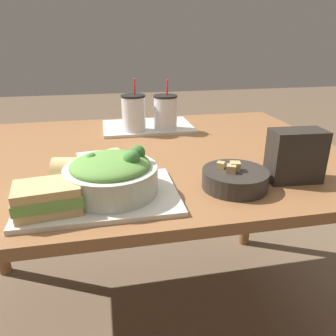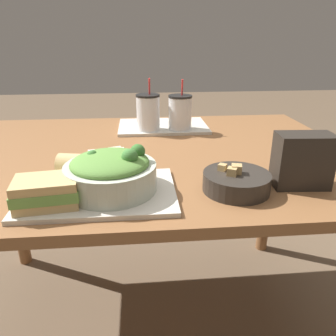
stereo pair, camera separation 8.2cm
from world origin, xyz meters
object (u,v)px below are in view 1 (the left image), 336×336
at_px(drink_cup_dark, 134,114).
at_px(napkin_folded, 97,155).
at_px(soup_bowl, 235,178).
at_px(sandwich_near, 48,198).
at_px(salad_bowl, 112,174).
at_px(baguette_near, 85,169).
at_px(drink_cup_red, 165,113).
at_px(chip_bag, 295,156).

xyz_separation_m(drink_cup_dark, napkin_folded, (-0.15, -0.24, -0.08)).
height_order(soup_bowl, sandwich_near, sandwich_near).
relative_size(salad_bowl, baguette_near, 1.33).
bearing_deg(sandwich_near, drink_cup_red, 50.89).
bearing_deg(drink_cup_red, drink_cup_dark, -180.00).
distance_m(salad_bowl, drink_cup_red, 0.60).
height_order(sandwich_near, drink_cup_red, drink_cup_red).
height_order(drink_cup_red, napkin_folded, drink_cup_red).
relative_size(soup_bowl, sandwich_near, 1.11).
xyz_separation_m(soup_bowl, sandwich_near, (-0.45, -0.06, 0.02)).
height_order(drink_cup_dark, chip_bag, drink_cup_dark).
xyz_separation_m(drink_cup_dark, chip_bag, (0.38, -0.55, -0.01)).
distance_m(baguette_near, napkin_folded, 0.23).
bearing_deg(sandwich_near, salad_bowl, 17.77).
bearing_deg(napkin_folded, salad_bowl, -82.84).
xyz_separation_m(salad_bowl, sandwich_near, (-0.14, -0.07, -0.02)).
bearing_deg(baguette_near, drink_cup_red, -22.74).
distance_m(soup_bowl, sandwich_near, 0.46).
relative_size(soup_bowl, baguette_near, 1.01).
bearing_deg(soup_bowl, sandwich_near, -173.00).
bearing_deg(salad_bowl, sandwich_near, -154.75).
relative_size(sandwich_near, drink_cup_dark, 0.75).
bearing_deg(napkin_folded, baguette_near, -97.07).
relative_size(sandwich_near, chip_bag, 1.06).
relative_size(soup_bowl, napkin_folded, 1.26).
distance_m(sandwich_near, baguette_near, 0.17).
xyz_separation_m(drink_cup_red, napkin_folded, (-0.28, -0.24, -0.08)).
relative_size(salad_bowl, drink_cup_dark, 1.09).
bearing_deg(soup_bowl, drink_cup_red, 97.46).
xyz_separation_m(soup_bowl, drink_cup_dark, (-0.20, 0.56, 0.05)).
relative_size(baguette_near, napkin_folded, 1.25).
xyz_separation_m(baguette_near, drink_cup_dark, (0.18, 0.46, 0.04)).
distance_m(sandwich_near, drink_cup_red, 0.73).
bearing_deg(chip_bag, baguette_near, 174.93).
bearing_deg(drink_cup_red, napkin_folded, -139.20).
bearing_deg(drink_cup_red, soup_bowl, -82.54).
xyz_separation_m(chip_bag, napkin_folded, (-0.53, 0.31, -0.07)).
bearing_deg(baguette_near, drink_cup_dark, -10.20).
xyz_separation_m(soup_bowl, drink_cup_red, (-0.07, 0.56, 0.05)).
bearing_deg(sandwich_near, drink_cup_dark, 60.38).
relative_size(salad_bowl, chip_bag, 1.54).
bearing_deg(sandwich_near, soup_bowl, -0.48).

